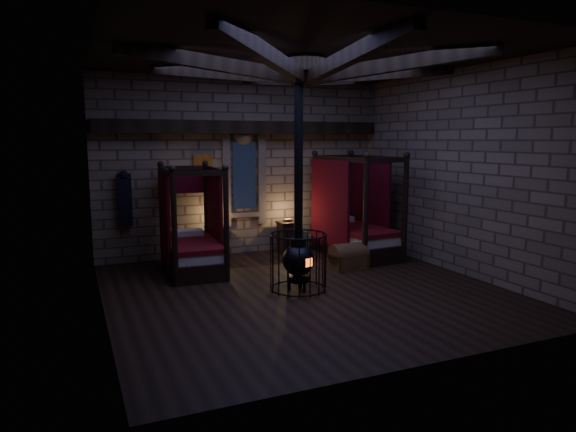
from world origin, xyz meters
name	(u,v)px	position (x,y,z in m)	size (l,w,h in m)	color
room	(303,83)	(0.00, 0.09, 3.74)	(7.02, 7.02, 4.29)	black
bed_left	(192,246)	(-1.58, 2.22, 0.54)	(1.22, 2.15, 2.19)	black
bed_right	(354,231)	(2.35, 2.19, 0.59)	(1.37, 2.36, 2.38)	black
trunk_left	(201,266)	(-1.57, 1.50, 0.27)	(0.89, 0.64, 0.60)	brown
trunk_right	(349,257)	(1.55, 1.06, 0.25)	(0.80, 0.52, 0.57)	brown
nightstand_left	(216,242)	(-0.83, 3.09, 0.39)	(0.51, 0.49, 0.92)	black
nightstand_right	(288,237)	(0.98, 3.07, 0.39)	(0.48, 0.46, 0.83)	black
stove	(298,257)	(-0.11, 0.02, 0.64)	(1.04, 1.04, 4.05)	black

